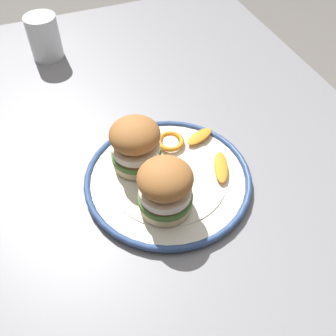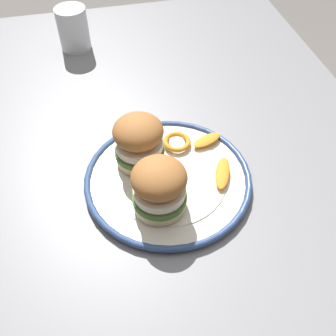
% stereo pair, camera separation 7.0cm
% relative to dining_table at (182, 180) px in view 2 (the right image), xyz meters
% --- Properties ---
extents(ground_plane, '(8.00, 8.00, 0.00)m').
position_rel_dining_table_xyz_m(ground_plane, '(0.00, 0.00, -0.63)').
color(ground_plane, slate).
extents(dining_table, '(1.29, 0.85, 0.73)m').
position_rel_dining_table_xyz_m(dining_table, '(0.00, 0.00, 0.00)').
color(dining_table, gray).
rests_on(dining_table, ground).
extents(dinner_plate, '(0.31, 0.31, 0.02)m').
position_rel_dining_table_xyz_m(dinner_plate, '(-0.08, 0.05, 0.11)').
color(dinner_plate, silver).
rests_on(dinner_plate, dining_table).
extents(sandwich_half_left, '(0.10, 0.10, 0.10)m').
position_rel_dining_table_xyz_m(sandwich_half_left, '(-0.14, 0.08, 0.17)').
color(sandwich_half_left, beige).
rests_on(sandwich_half_left, dinner_plate).
extents(sandwich_half_right, '(0.11, 0.11, 0.10)m').
position_rel_dining_table_xyz_m(sandwich_half_right, '(-0.03, 0.09, 0.17)').
color(sandwich_half_right, beige).
rests_on(sandwich_half_right, dinner_plate).
extents(orange_peel_curled, '(0.07, 0.07, 0.01)m').
position_rel_dining_table_xyz_m(orange_peel_curled, '(-0.00, 0.01, 0.12)').
color(orange_peel_curled, orange).
rests_on(orange_peel_curled, dinner_plate).
extents(orange_peel_strip_long, '(0.08, 0.05, 0.01)m').
position_rel_dining_table_xyz_m(orange_peel_strip_long, '(-0.10, -0.05, 0.12)').
color(orange_peel_strip_long, orange).
rests_on(orange_peel_strip_long, dinner_plate).
extents(orange_peel_strip_short, '(0.05, 0.07, 0.01)m').
position_rel_dining_table_xyz_m(orange_peel_strip_short, '(-0.01, -0.05, 0.12)').
color(orange_peel_strip_short, orange).
rests_on(orange_peel_strip_short, dinner_plate).
extents(drinking_glass, '(0.08, 0.08, 0.11)m').
position_rel_dining_table_xyz_m(drinking_glass, '(0.43, 0.19, 0.15)').
color(drinking_glass, white).
rests_on(drinking_glass, dining_table).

